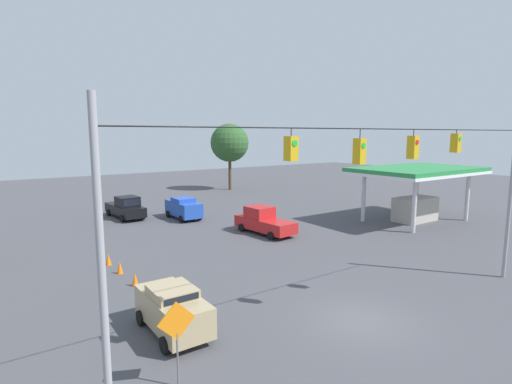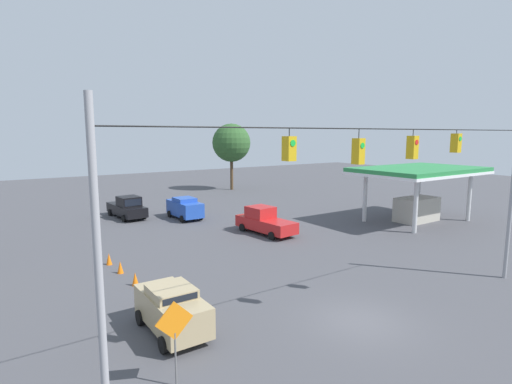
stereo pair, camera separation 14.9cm
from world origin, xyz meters
name	(u,v)px [view 1 (the left image)]	position (x,y,z in m)	size (l,w,h in m)	color
ground_plane	(361,321)	(0.00, 0.00, 0.00)	(140.00, 140.00, 0.00)	#47474C
overhead_signal_span	(386,194)	(-0.04, 0.94, 5.63)	(21.60, 0.38, 8.94)	#939399
sedan_tan_parked_shoulder	(173,309)	(7.03, -3.68, 0.99)	(2.00, 4.09, 1.90)	tan
pickup_truck_black_withflow_deep	(126,208)	(1.90, -27.16, 0.98)	(2.55, 5.70, 2.12)	black
sedan_blue_oncoming_deep	(183,208)	(-2.50, -23.70, 1.05)	(2.14, 4.50, 2.01)	#234CB2
pickup_truck_red_oncoming_far	(264,221)	(-5.48, -14.85, 0.98)	(2.61, 5.70, 2.12)	red
traffic_cone_nearest	(189,329)	(6.71, -2.89, 0.36)	(0.35, 0.35, 0.73)	orange
traffic_cone_second	(160,309)	(6.97, -5.21, 0.36)	(0.35, 0.35, 0.73)	orange
traffic_cone_third	(146,295)	(6.97, -7.12, 0.36)	(0.35, 0.35, 0.73)	orange
traffic_cone_fourth	(135,279)	(6.72, -9.48, 0.36)	(0.35, 0.35, 0.73)	orange
traffic_cone_fifth	(120,267)	(6.84, -11.84, 0.36)	(0.35, 0.35, 0.73)	orange
traffic_cone_farthest	(108,259)	(6.98, -13.78, 0.36)	(0.35, 0.35, 0.73)	orange
gas_station	(417,182)	(-19.67, -10.68, 3.62)	(11.75, 7.52, 4.96)	#288442
work_zone_sign	(177,328)	(8.30, -0.28, 1.99)	(1.27, 0.06, 2.84)	slate
tree_horizon_left	(230,143)	(-16.37, -38.34, 6.69)	(5.41, 5.41, 9.42)	#4C3823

